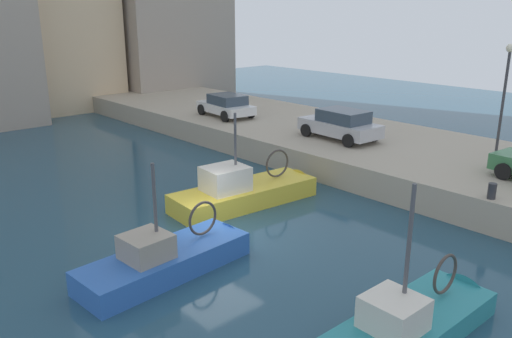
{
  "coord_description": "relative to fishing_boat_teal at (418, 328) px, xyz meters",
  "views": [
    {
      "loc": [
        -9.86,
        -13.02,
        7.41
      ],
      "look_at": [
        3.7,
        1.96,
        1.2
      ],
      "focal_mm": 36.61,
      "sensor_mm": 36.0,
      "label": 1
    }
  ],
  "objects": [
    {
      "name": "parked_car_white",
      "position": [
        9.35,
        18.77,
        1.78
      ],
      "size": [
        2.36,
        4.0,
        1.34
      ],
      "color": "silver",
      "rests_on": "quay_wall"
    },
    {
      "name": "water_surface",
      "position": [
        -0.26,
        7.61,
        -0.11
      ],
      "size": [
        80.0,
        80.0,
        0.0
      ],
      "primitive_type": "plane",
      "color": "navy",
      "rests_on": "ground"
    },
    {
      "name": "quay_streetlamp",
      "position": [
        12.74,
        3.98,
        4.35
      ],
      "size": [
        0.36,
        0.36,
        4.83
      ],
      "color": "#38383D",
      "rests_on": "quay_wall"
    },
    {
      "name": "fishing_boat_yellow",
      "position": [
        2.87,
        9.26,
        0.04
      ],
      "size": [
        6.9,
        2.61,
        4.58
      ],
      "color": "gold",
      "rests_on": "ground"
    },
    {
      "name": "parked_car_silver",
      "position": [
        9.98,
        10.54,
        1.84
      ],
      "size": [
        2.24,
        4.25,
        1.48
      ],
      "color": "#B7B7BC",
      "rests_on": "quay_wall"
    },
    {
      "name": "fishing_boat_teal",
      "position": [
        0.0,
        0.0,
        0.0
      ],
      "size": [
        5.89,
        2.05,
        4.7
      ],
      "color": "teal",
      "rests_on": "ground"
    },
    {
      "name": "quay_wall",
      "position": [
        11.24,
        7.61,
        0.49
      ],
      "size": [
        9.0,
        56.0,
        1.2
      ],
      "primitive_type": "cube",
      "color": "#ADA08C",
      "rests_on": "ground"
    },
    {
      "name": "fishing_boat_blue",
      "position": [
        -2.52,
        6.56,
        -0.01
      ],
      "size": [
        6.12,
        2.09,
        4.2
      ],
      "color": "#2D60B7",
      "rests_on": "ground"
    },
    {
      "name": "mooring_bollard_mid",
      "position": [
        7.09,
        1.61,
        1.37
      ],
      "size": [
        0.28,
        0.28,
        0.55
      ],
      "primitive_type": "cylinder",
      "color": "#2D2D33",
      "rests_on": "quay_wall"
    },
    {
      "name": "waterfront_building_east",
      "position": [
        6.15,
        35.07,
        6.9
      ],
      "size": [
        7.42,
        7.81,
        13.97
      ],
      "color": "beige",
      "rests_on": "ground"
    }
  ]
}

